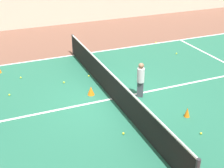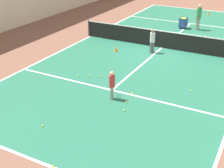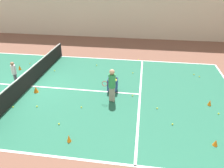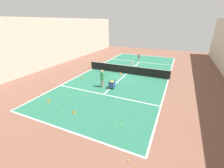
{
  "view_description": "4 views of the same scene",
  "coord_description": "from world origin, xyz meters",
  "views": [
    {
      "loc": [
        -9.01,
        3.77,
        5.41
      ],
      "look_at": [
        0.0,
        0.0,
        0.6
      ],
      "focal_mm": 50.0,
      "sensor_mm": 36.0,
      "label": 1
    },
    {
      "loc": [
        5.42,
        -16.22,
        5.82
      ],
      "look_at": [
        0.37,
        -6.72,
        0.65
      ],
      "focal_mm": 50.0,
      "sensor_mm": 36.0,
      "label": 2
    },
    {
      "loc": [
        9.95,
        6.06,
        5.82
      ],
      "look_at": [
        0.82,
        4.7,
        0.94
      ],
      "focal_mm": 35.0,
      "sensor_mm": 36.0,
      "label": 3
    },
    {
      "loc": [
        -5.38,
        16.22,
        5.82
      ],
      "look_at": [
        -0.13,
        4.59,
        0.43
      ],
      "focal_mm": 24.0,
      "sensor_mm": 36.0,
      "label": 4
    }
  ],
  "objects": [
    {
      "name": "ball_cart",
      "position": [
        -0.13,
        4.59,
        0.51
      ],
      "size": [
        0.48,
        0.52,
        0.74
      ],
      "color": "#2D478C",
      "rests_on": "ground"
    },
    {
      "name": "tennis_ball_31",
      "position": [
        1.67,
        3.36,
        0.04
      ],
      "size": [
        0.07,
        0.07,
        0.07
      ],
      "primitive_type": "sphere",
      "color": "yellow",
      "rests_on": "ground"
    },
    {
      "name": "line_service_far",
      "position": [
        0.0,
        6.06,
        0.01
      ],
      "size": [
        9.5,
        0.1,
        0.0
      ],
      "primitive_type": "cube",
      "color": "white",
      "rests_on": "ground"
    },
    {
      "name": "line_sideline_left",
      "position": [
        -4.75,
        0.0,
        0.01
      ],
      "size": [
        0.1,
        22.04,
        0.0
      ],
      "primitive_type": "cube",
      "color": "white",
      "rests_on": "ground"
    },
    {
      "name": "tennis_ball_0",
      "position": [
        -4.84,
        5.77,
        0.04
      ],
      "size": [
        0.07,
        0.07,
        0.07
      ],
      "primitive_type": "sphere",
      "color": "yellow",
      "rests_on": "ground"
    },
    {
      "name": "training_cone_3",
      "position": [
        3.94,
        3.52,
        0.16
      ],
      "size": [
        0.17,
        0.17,
        0.31
      ],
      "primitive_type": "cone",
      "color": "orange",
      "rests_on": "ground"
    },
    {
      "name": "tennis_ball_18",
      "position": [
        -2.58,
        9.55,
        0.04
      ],
      "size": [
        0.07,
        0.07,
        0.07
      ],
      "primitive_type": "sphere",
      "color": "yellow",
      "rests_on": "ground"
    },
    {
      "name": "tennis_ball_24",
      "position": [
        -2.86,
        9.28,
        0.04
      ],
      "size": [
        0.07,
        0.07,
        0.07
      ],
      "primitive_type": "sphere",
      "color": "yellow",
      "rests_on": "ground"
    },
    {
      "name": "tennis_ball_8",
      "position": [
        -3.91,
        -0.16,
        0.04
      ],
      "size": [
        0.07,
        0.07,
        0.07
      ],
      "primitive_type": "sphere",
      "color": "yellow",
      "rests_on": "ground"
    },
    {
      "name": "tennis_ball_19",
      "position": [
        1.24,
        6.9,
        0.04
      ],
      "size": [
        0.07,
        0.07,
        0.07
      ],
      "primitive_type": "sphere",
      "color": "yellow",
      "rests_on": "ground"
    },
    {
      "name": "tennis_ball_7",
      "position": [
        -2.13,
        0.52,
        0.04
      ],
      "size": [
        0.07,
        0.07,
        0.07
      ],
      "primitive_type": "sphere",
      "color": "yellow",
      "rests_on": "ground"
    },
    {
      "name": "tennis_ball_3",
      "position": [
        2.35,
        7.5,
        0.04
      ],
      "size": [
        0.07,
        0.07,
        0.07
      ],
      "primitive_type": "sphere",
      "color": "yellow",
      "rests_on": "ground"
    },
    {
      "name": "tennis_ball_12",
      "position": [
        1.92,
        1.25,
        0.04
      ],
      "size": [
        0.07,
        0.07,
        0.07
      ],
      "primitive_type": "sphere",
      "color": "yellow",
      "rests_on": "ground"
    },
    {
      "name": "training_cone_4",
      "position": [
        -2.02,
        -1.78,
        0.16
      ],
      "size": [
        0.19,
        0.19,
        0.31
      ],
      "primitive_type": "cone",
      "color": "orange",
      "rests_on": "ground"
    },
    {
      "name": "training_cone_2",
      "position": [
        0.59,
        0.59,
        0.17
      ],
      "size": [
        0.26,
        0.26,
        0.33
      ],
      "primitive_type": "cone",
      "color": "orange",
      "rests_on": "ground"
    },
    {
      "name": "court_playing_area",
      "position": [
        0.0,
        0.0,
        0.0
      ],
      "size": [
        9.5,
        22.04,
        0.0
      ],
      "color": "#23664C",
      "rests_on": "ground"
    },
    {
      "name": "tennis_ball_14",
      "position": [
        -4.74,
        -1.41,
        0.04
      ],
      "size": [
        0.07,
        0.07,
        0.07
      ],
      "primitive_type": "sphere",
      "color": "yellow",
      "rests_on": "ground"
    },
    {
      "name": "child_midcourt",
      "position": [
        -0.22,
        -1.01,
        0.75
      ],
      "size": [
        0.37,
        0.37,
        1.31
      ],
      "rotation": [
        0.0,
        0.0,
        0.9
      ],
      "color": "#4C4C56",
      "rests_on": "ground"
    },
    {
      "name": "tennis_ball_21",
      "position": [
        3.03,
        2.77,
        0.04
      ],
      "size": [
        0.07,
        0.07,
        0.07
      ],
      "primitive_type": "sphere",
      "color": "yellow",
      "rests_on": "ground"
    },
    {
      "name": "hall_enclosure_left",
      "position": [
        -10.43,
        0.0,
        3.11
      ],
      "size": [
        0.15,
        33.54,
        6.22
      ],
      "color": "beige",
      "rests_on": "ground"
    },
    {
      "name": "tennis_ball_17",
      "position": [
        2.12,
        0.15,
        0.04
      ],
      "size": [
        0.07,
        0.07,
        0.07
      ],
      "primitive_type": "sphere",
      "color": "yellow",
      "rests_on": "ground"
    },
    {
      "name": "tennis_ball_23",
      "position": [
        -2.52,
        5.52,
        0.04
      ],
      "size": [
        0.07,
        0.07,
        0.07
      ],
      "primitive_type": "sphere",
      "color": "yellow",
      "rests_on": "ground"
    },
    {
      "name": "line_centre_service",
      "position": [
        0.0,
        0.0,
        0.01
      ],
      "size": [
        0.1,
        12.12,
        0.0
      ],
      "primitive_type": "cube",
      "color": "white",
      "rests_on": "ground"
    },
    {
      "name": "training_cone_1",
      "position": [
        0.55,
        9.39,
        0.14
      ],
      "size": [
        0.18,
        0.18,
        0.28
      ],
      "primitive_type": "cone",
      "color": "orange",
      "rests_on": "ground"
    },
    {
      "name": "tennis_ball_26",
      "position": [
        -3.4,
        3.02,
        0.04
      ],
      "size": [
        0.07,
        0.07,
        0.07
      ],
      "primitive_type": "sphere",
      "color": "yellow",
      "rests_on": "ground"
    },
    {
      "name": "tennis_net",
      "position": [
        0.0,
        0.0,
        0.52
      ],
      "size": [
        9.8,
        0.1,
        1.0
      ],
      "color": "#2D2D33",
      "rests_on": "ground"
    },
    {
      "name": "tennis_ball_11",
      "position": [
        1.26,
        9.63,
        0.04
      ],
      "size": [
        0.07,
        0.07,
        0.07
      ],
      "primitive_type": "sphere",
      "color": "yellow",
      "rests_on": "ground"
    },
    {
      "name": "training_cone_0",
      "position": [
        3.35,
        8.95,
        0.13
      ],
      "size": [
        0.19,
        0.19,
        0.25
      ],
      "primitive_type": "cone",
      "color": "orange",
      "rests_on": "ground"
    },
    {
      "name": "ground_plane",
      "position": [
        0.0,
        0.0,
        0.0
      ],
      "size": [
        37.24,
        37.24,
        0.0
      ],
      "primitive_type": "plane",
      "color": "brown"
    },
    {
      "name": "coach_at_net",
      "position": [
        0.82,
        4.69,
        0.98
      ],
      "size": [
        0.37,
        0.68,
        1.7
      ],
      "rotation": [
        0.0,
        0.0,
        -1.66
      ],
      "color": "gray",
      "rests_on": "ground"
    },
    {
      "name": "tennis_ball_15",
      "position": [
        0.24,
        5.68,
        0.04
      ],
      "size": [
        0.07,
        0.07,
        0.07
      ],
      "primitive_type": "sphere",
      "color": "yellow",
      "rests_on": "ground"
    },
    {
      "name": "tennis_ball_27",
      "position": [
        -3.01,
        -1.59,
        0.04
      ],
      "size": [
        0.07,
        0.07,
        0.07
      ],
      "primitive_type": "sphere",
      "color": "yellow",
      "rests_on": "ground"
    }
  ]
}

